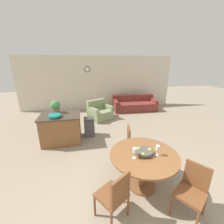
# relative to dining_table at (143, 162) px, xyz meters

# --- Properties ---
(wall_back) EXTENTS (8.00, 0.09, 2.70)m
(wall_back) POSITION_rel_dining_table_xyz_m (-0.24, 5.65, 0.76)
(wall_back) COLOR beige
(wall_back) RESTS_ON ground_plane
(dining_table) EXTENTS (1.31, 1.31, 0.76)m
(dining_table) POSITION_rel_dining_table_xyz_m (0.00, 0.00, 0.00)
(dining_table) COLOR brown
(dining_table) RESTS_ON ground_plane
(dining_chair_near_left) EXTENTS (0.58, 0.58, 0.91)m
(dining_chair_near_left) POSITION_rel_dining_table_xyz_m (-0.69, -0.56, -0.08)
(dining_chair_near_left) COLOR brown
(dining_chair_near_left) RESTS_ON ground_plane
(dining_chair_near_right) EXTENTS (0.58, 0.58, 0.91)m
(dining_chair_near_right) POSITION_rel_dining_table_xyz_m (0.56, -0.69, -0.08)
(dining_chair_near_right) COLOR brown
(dining_chair_near_right) RESTS_ON ground_plane
(dining_chair_far_side) EXTENTS (0.49, 0.49, 0.91)m
(dining_chair_far_side) POSITION_rel_dining_table_xyz_m (0.09, 0.88, -0.08)
(dining_chair_far_side) COLOR brown
(dining_chair_far_side) RESTS_ON ground_plane
(fruit_bowl) EXTENTS (0.33, 0.33, 0.10)m
(fruit_bowl) POSITION_rel_dining_table_xyz_m (-0.00, 0.00, 0.23)
(fruit_bowl) COLOR #4C4742
(fruit_bowl) RESTS_ON dining_table
(wine_glass_left) EXTENTS (0.07, 0.07, 0.20)m
(wine_glass_left) POSITION_rel_dining_table_xyz_m (-0.22, -0.08, 0.32)
(wine_glass_left) COLOR silver
(wine_glass_left) RESTS_ON dining_table
(wine_glass_right) EXTENTS (0.07, 0.07, 0.20)m
(wine_glass_right) POSITION_rel_dining_table_xyz_m (0.23, -0.08, 0.32)
(wine_glass_right) COLOR silver
(wine_glass_right) RESTS_ON dining_table
(kitchen_island) EXTENTS (1.20, 0.90, 0.90)m
(kitchen_island) POSITION_rel_dining_table_xyz_m (-1.80, 2.22, -0.14)
(kitchen_island) COLOR brown
(kitchen_island) RESTS_ON ground_plane
(teal_bowl) EXTENTS (0.35, 0.35, 0.08)m
(teal_bowl) POSITION_rel_dining_table_xyz_m (-1.91, 2.02, 0.36)
(teal_bowl) COLOR teal
(teal_bowl) RESTS_ON kitchen_island
(potted_plant) EXTENTS (0.29, 0.29, 0.40)m
(potted_plant) POSITION_rel_dining_table_xyz_m (-1.94, 2.44, 0.52)
(potted_plant) COLOR #A36642
(potted_plant) RESTS_ON kitchen_island
(trash_bin) EXTENTS (0.34, 0.30, 0.64)m
(trash_bin) POSITION_rel_dining_table_xyz_m (-0.94, 2.44, -0.27)
(trash_bin) COLOR #47474C
(trash_bin) RESTS_ON ground_plane
(couch) EXTENTS (2.20, 0.99, 0.75)m
(couch) POSITION_rel_dining_table_xyz_m (1.52, 4.83, -0.32)
(couch) COLOR maroon
(couch) RESTS_ON ground_plane
(armchair) EXTENTS (1.17, 1.14, 0.81)m
(armchair) POSITION_rel_dining_table_xyz_m (-0.40, 3.94, -0.31)
(armchair) COLOR gray
(armchair) RESTS_ON ground_plane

